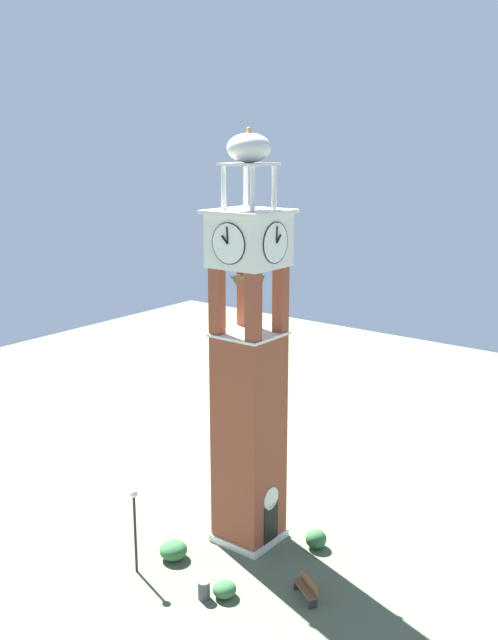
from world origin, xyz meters
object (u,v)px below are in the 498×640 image
(trash_bin, at_px, (204,590))
(clock_tower, at_px, (249,382))
(park_bench, at_px, (307,588))
(lamp_post, at_px, (135,516))

(trash_bin, bearing_deg, clock_tower, 15.88)
(park_bench, bearing_deg, lamp_post, 113.13)
(park_bench, height_order, lamp_post, lamp_post)
(clock_tower, xyz_separation_m, park_bench, (-2.30, -4.87, -7.60))
(park_bench, distance_m, trash_bin, 4.37)
(clock_tower, xyz_separation_m, trash_bin, (-4.99, -1.42, -7.68))
(clock_tower, height_order, park_bench, clock_tower)
(lamp_post, distance_m, trash_bin, 4.43)
(clock_tower, height_order, lamp_post, clock_tower)
(lamp_post, height_order, trash_bin, lamp_post)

